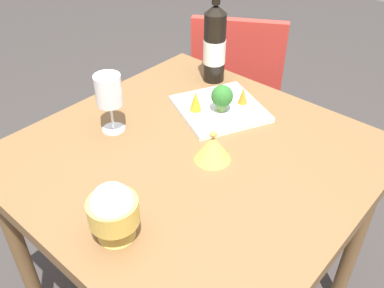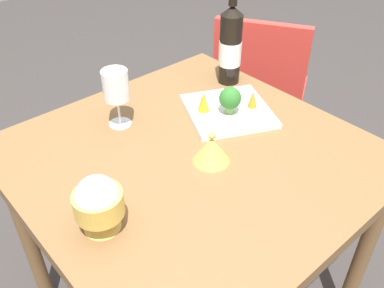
{
  "view_description": "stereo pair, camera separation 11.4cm",
  "coord_description": "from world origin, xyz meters",
  "px_view_note": "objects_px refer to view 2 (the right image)",
  "views": [
    {
      "loc": [
        0.69,
        0.61,
        1.47
      ],
      "look_at": [
        0.0,
        0.0,
        0.79
      ],
      "focal_mm": 39.35,
      "sensor_mm": 36.0,
      "label": 1
    },
    {
      "loc": [
        0.6,
        0.69,
        1.47
      ],
      "look_at": [
        0.0,
        0.0,
        0.79
      ],
      "focal_mm": 39.35,
      "sensor_mm": 36.0,
      "label": 2
    }
  ],
  "objects_px": {
    "rice_bowl_lid": "(212,149)",
    "carrot_garnish_right": "(204,101)",
    "chair_by_wall": "(260,84)",
    "serving_plate": "(228,111)",
    "wine_bottle": "(230,45)",
    "rice_bowl": "(98,203)",
    "carrot_garnish_left": "(253,99)",
    "broccoli_floret": "(230,99)",
    "wine_glass": "(116,87)"
  },
  "relations": [
    {
      "from": "rice_bowl_lid",
      "to": "carrot_garnish_left",
      "type": "distance_m",
      "value": 0.28
    },
    {
      "from": "rice_bowl_lid",
      "to": "carrot_garnish_left",
      "type": "bearing_deg",
      "value": -160.35
    },
    {
      "from": "wine_glass",
      "to": "carrot_garnish_left",
      "type": "height_order",
      "value": "wine_glass"
    },
    {
      "from": "carrot_garnish_right",
      "to": "rice_bowl_lid",
      "type": "bearing_deg",
      "value": 52.75
    },
    {
      "from": "chair_by_wall",
      "to": "wine_glass",
      "type": "height_order",
      "value": "wine_glass"
    },
    {
      "from": "rice_bowl_lid",
      "to": "broccoli_floret",
      "type": "relative_size",
      "value": 1.17
    },
    {
      "from": "chair_by_wall",
      "to": "carrot_garnish_right",
      "type": "height_order",
      "value": "chair_by_wall"
    },
    {
      "from": "wine_bottle",
      "to": "rice_bowl",
      "type": "xyz_separation_m",
      "value": [
        0.7,
        0.29,
        -0.06
      ]
    },
    {
      "from": "carrot_garnish_left",
      "to": "wine_bottle",
      "type": "bearing_deg",
      "value": -114.45
    },
    {
      "from": "rice_bowl",
      "to": "broccoli_floret",
      "type": "xyz_separation_m",
      "value": [
        -0.53,
        -0.13,
        -0.01
      ]
    },
    {
      "from": "rice_bowl",
      "to": "carrot_garnish_left",
      "type": "distance_m",
      "value": 0.62
    },
    {
      "from": "rice_bowl",
      "to": "carrot_garnish_left",
      "type": "xyz_separation_m",
      "value": [
        -0.61,
        -0.11,
        -0.03
      ]
    },
    {
      "from": "carrot_garnish_left",
      "to": "carrot_garnish_right",
      "type": "relative_size",
      "value": 0.84
    },
    {
      "from": "serving_plate",
      "to": "carrot_garnish_right",
      "type": "xyz_separation_m",
      "value": [
        0.07,
        -0.04,
        0.04
      ]
    },
    {
      "from": "serving_plate",
      "to": "carrot_garnish_right",
      "type": "relative_size",
      "value": 5.01
    },
    {
      "from": "wine_bottle",
      "to": "wine_glass",
      "type": "bearing_deg",
      "value": -3.29
    },
    {
      "from": "wine_bottle",
      "to": "carrot_garnish_right",
      "type": "height_order",
      "value": "wine_bottle"
    },
    {
      "from": "rice_bowl",
      "to": "carrot_garnish_right",
      "type": "distance_m",
      "value": 0.52
    },
    {
      "from": "rice_bowl_lid",
      "to": "carrot_garnish_right",
      "type": "xyz_separation_m",
      "value": [
        -0.14,
        -0.18,
        0.01
      ]
    },
    {
      "from": "rice_bowl",
      "to": "serving_plate",
      "type": "height_order",
      "value": "rice_bowl"
    },
    {
      "from": "rice_bowl",
      "to": "broccoli_floret",
      "type": "height_order",
      "value": "rice_bowl"
    },
    {
      "from": "wine_glass",
      "to": "rice_bowl",
      "type": "xyz_separation_m",
      "value": [
        0.26,
        0.32,
        -0.05
      ]
    },
    {
      "from": "wine_bottle",
      "to": "wine_glass",
      "type": "height_order",
      "value": "wine_bottle"
    },
    {
      "from": "rice_bowl_lid",
      "to": "broccoli_floret",
      "type": "height_order",
      "value": "broccoli_floret"
    },
    {
      "from": "carrot_garnish_left",
      "to": "carrot_garnish_right",
      "type": "bearing_deg",
      "value": -33.18
    },
    {
      "from": "serving_plate",
      "to": "carrot_garnish_left",
      "type": "relative_size",
      "value": 6.0
    },
    {
      "from": "wine_bottle",
      "to": "serving_plate",
      "type": "xyz_separation_m",
      "value": [
        0.15,
        0.15,
        -0.13
      ]
    },
    {
      "from": "chair_by_wall",
      "to": "carrot_garnish_left",
      "type": "height_order",
      "value": "chair_by_wall"
    },
    {
      "from": "chair_by_wall",
      "to": "serving_plate",
      "type": "height_order",
      "value": "chair_by_wall"
    },
    {
      "from": "rice_bowl",
      "to": "rice_bowl_lid",
      "type": "relative_size",
      "value": 1.42
    },
    {
      "from": "broccoli_floret",
      "to": "wine_bottle",
      "type": "bearing_deg",
      "value": -134.87
    },
    {
      "from": "carrot_garnish_right",
      "to": "wine_glass",
      "type": "bearing_deg",
      "value": -29.79
    },
    {
      "from": "carrot_garnish_left",
      "to": "rice_bowl",
      "type": "bearing_deg",
      "value": 9.74
    },
    {
      "from": "rice_bowl_lid",
      "to": "carrot_garnish_left",
      "type": "relative_size",
      "value": 1.8
    },
    {
      "from": "wine_bottle",
      "to": "broccoli_floret",
      "type": "relative_size",
      "value": 3.95
    },
    {
      "from": "wine_bottle",
      "to": "carrot_garnish_left",
      "type": "xyz_separation_m",
      "value": [
        0.09,
        0.19,
        -0.09
      ]
    },
    {
      "from": "wine_glass",
      "to": "rice_bowl_lid",
      "type": "xyz_separation_m",
      "value": [
        -0.09,
        0.31,
        -0.09
      ]
    },
    {
      "from": "rice_bowl_lid",
      "to": "wine_bottle",
      "type": "bearing_deg",
      "value": -141.21
    },
    {
      "from": "rice_bowl_lid",
      "to": "carrot_garnish_right",
      "type": "bearing_deg",
      "value": -127.25
    },
    {
      "from": "chair_by_wall",
      "to": "carrot_garnish_right",
      "type": "relative_size",
      "value": 12.78
    },
    {
      "from": "wine_bottle",
      "to": "carrot_garnish_right",
      "type": "distance_m",
      "value": 0.25
    },
    {
      "from": "rice_bowl_lid",
      "to": "serving_plate",
      "type": "height_order",
      "value": "rice_bowl_lid"
    },
    {
      "from": "wine_glass",
      "to": "rice_bowl",
      "type": "height_order",
      "value": "wine_glass"
    },
    {
      "from": "rice_bowl_lid",
      "to": "serving_plate",
      "type": "xyz_separation_m",
      "value": [
        -0.2,
        -0.14,
        -0.03
      ]
    },
    {
      "from": "chair_by_wall",
      "to": "carrot_garnish_right",
      "type": "bearing_deg",
      "value": -96.59
    },
    {
      "from": "chair_by_wall",
      "to": "rice_bowl",
      "type": "xyz_separation_m",
      "value": [
        1.09,
        0.46,
        0.3
      ]
    },
    {
      "from": "rice_bowl",
      "to": "serving_plate",
      "type": "distance_m",
      "value": 0.57
    },
    {
      "from": "carrot_garnish_left",
      "to": "carrot_garnish_right",
      "type": "distance_m",
      "value": 0.16
    },
    {
      "from": "carrot_garnish_right",
      "to": "carrot_garnish_left",
      "type": "bearing_deg",
      "value": 146.82
    },
    {
      "from": "chair_by_wall",
      "to": "wine_bottle",
      "type": "height_order",
      "value": "wine_bottle"
    }
  ]
}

